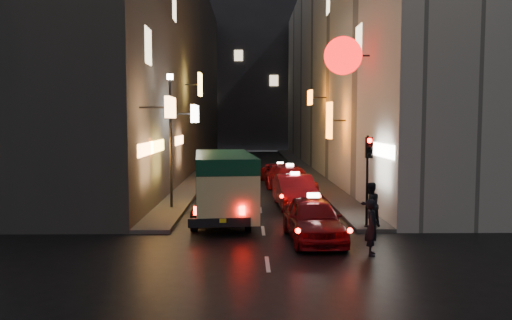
{
  "coord_description": "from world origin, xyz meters",
  "views": [
    {
      "loc": [
        -0.54,
        -10.35,
        4.18
      ],
      "look_at": [
        -0.21,
        13.0,
        2.38
      ],
      "focal_mm": 35.0,
      "sensor_mm": 36.0,
      "label": 1
    }
  ],
  "objects_px": {
    "minibus": "(224,178)",
    "taxi_near": "(313,216)",
    "traffic_light": "(368,161)",
    "lamp_post": "(171,131)",
    "pedestrian_crossing": "(372,223)"
  },
  "relations": [
    {
      "from": "traffic_light",
      "to": "lamp_post",
      "type": "xyz_separation_m",
      "value": [
        -8.2,
        4.53,
        1.04
      ]
    },
    {
      "from": "lamp_post",
      "to": "pedestrian_crossing",
      "type": "bearing_deg",
      "value": -47.01
    },
    {
      "from": "minibus",
      "to": "lamp_post",
      "type": "distance_m",
      "value": 4.07
    },
    {
      "from": "traffic_light",
      "to": "lamp_post",
      "type": "relative_size",
      "value": 0.56
    },
    {
      "from": "traffic_light",
      "to": "pedestrian_crossing",
      "type": "bearing_deg",
      "value": -101.26
    },
    {
      "from": "minibus",
      "to": "lamp_post",
      "type": "relative_size",
      "value": 1.09
    },
    {
      "from": "taxi_near",
      "to": "traffic_light",
      "type": "relative_size",
      "value": 1.63
    },
    {
      "from": "pedestrian_crossing",
      "to": "lamp_post",
      "type": "bearing_deg",
      "value": 54.2
    },
    {
      "from": "taxi_near",
      "to": "pedestrian_crossing",
      "type": "relative_size",
      "value": 2.83
    },
    {
      "from": "minibus",
      "to": "traffic_light",
      "type": "relative_size",
      "value": 1.94
    },
    {
      "from": "pedestrian_crossing",
      "to": "lamp_post",
      "type": "xyz_separation_m",
      "value": [
        -7.5,
        8.05,
        2.72
      ]
    },
    {
      "from": "minibus",
      "to": "taxi_near",
      "type": "height_order",
      "value": "minibus"
    },
    {
      "from": "pedestrian_crossing",
      "to": "traffic_light",
      "type": "distance_m",
      "value": 3.96
    },
    {
      "from": "pedestrian_crossing",
      "to": "lamp_post",
      "type": "distance_m",
      "value": 11.33
    },
    {
      "from": "minibus",
      "to": "pedestrian_crossing",
      "type": "distance_m",
      "value": 7.47
    }
  ]
}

